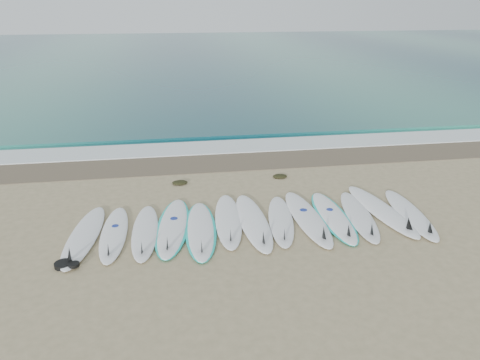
{
  "coord_description": "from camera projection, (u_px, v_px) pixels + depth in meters",
  "views": [
    {
      "loc": [
        -1.74,
        -8.84,
        4.48
      ],
      "look_at": [
        -0.06,
        1.54,
        0.4
      ],
      "focal_mm": 35.0,
      "sensor_mm": 36.0,
      "label": 1
    }
  ],
  "objects": [
    {
      "name": "surfboard_2",
      "position": [
        145.0,
        232.0,
        9.48
      ],
      "size": [
        0.6,
        2.54,
        0.32
      ],
      "rotation": [
        0.0,
        0.0,
        -0.03
      ],
      "color": "white",
      "rests_on": "ground"
    },
    {
      "name": "surfboard_7",
      "position": [
        281.0,
        221.0,
        9.98
      ],
      "size": [
        0.94,
        2.57,
        0.32
      ],
      "rotation": [
        0.0,
        0.0,
        -0.17
      ],
      "color": "white",
      "rests_on": "ground"
    },
    {
      "name": "surfboard_0",
      "position": [
        83.0,
        237.0,
        9.31
      ],
      "size": [
        0.84,
        2.78,
        0.35
      ],
      "rotation": [
        0.0,
        0.0,
        -0.1
      ],
      "color": "white",
      "rests_on": "ground"
    },
    {
      "name": "ground",
      "position": [
        254.0,
        223.0,
        10.01
      ],
      "size": [
        120.0,
        120.0,
        0.0
      ],
      "primitive_type": "plane",
      "color": "tan"
    },
    {
      "name": "seaweed_far",
      "position": [
        280.0,
        176.0,
        12.54
      ],
      "size": [
        0.39,
        0.3,
        0.08
      ],
      "primitive_type": "ellipsoid",
      "color": "black",
      "rests_on": "ground"
    },
    {
      "name": "surfboard_11",
      "position": [
        383.0,
        211.0,
        10.43
      ],
      "size": [
        0.87,
        2.95,
        0.37
      ],
      "rotation": [
        0.0,
        0.0,
        0.09
      ],
      "color": "white",
      "rests_on": "ground"
    },
    {
      "name": "foam_band",
      "position": [
        222.0,
        147.0,
        15.07
      ],
      "size": [
        120.0,
        1.4,
        0.04
      ],
      "primitive_type": "cube",
      "color": "silver",
      "rests_on": "ground"
    },
    {
      "name": "surfboard_8",
      "position": [
        308.0,
        218.0,
        10.07
      ],
      "size": [
        0.63,
        2.87,
        0.37
      ],
      "rotation": [
        0.0,
        0.0,
        0.01
      ],
      "color": "white",
      "rests_on": "ground"
    },
    {
      "name": "surfboard_12",
      "position": [
        411.0,
        214.0,
        10.27
      ],
      "size": [
        0.83,
        2.73,
        0.34
      ],
      "rotation": [
        0.0,
        0.0,
        -0.1
      ],
      "color": "white",
      "rests_on": "ground"
    },
    {
      "name": "wave_crest",
      "position": [
        217.0,
        134.0,
        16.44
      ],
      "size": [
        120.0,
        1.0,
        0.1
      ],
      "primitive_type": "cube",
      "color": "#1B5D5A",
      "rests_on": "ground"
    },
    {
      "name": "surfboard_3",
      "position": [
        173.0,
        227.0,
        9.73
      ],
      "size": [
        1.0,
        2.84,
        0.35
      ],
      "rotation": [
        0.0,
        0.0,
        -0.12
      ],
      "color": "white",
      "rests_on": "ground"
    },
    {
      "name": "surfboard_6",
      "position": [
        254.0,
        222.0,
        9.9
      ],
      "size": [
        0.6,
        2.85,
        0.36
      ],
      "rotation": [
        0.0,
        0.0,
        0.0
      ],
      "color": "white",
      "rests_on": "ground"
    },
    {
      "name": "surfboard_9",
      "position": [
        334.0,
        217.0,
        10.17
      ],
      "size": [
        0.74,
        2.7,
        0.34
      ],
      "rotation": [
        0.0,
        0.0,
        -0.04
      ],
      "color": "white",
      "rests_on": "ground"
    },
    {
      "name": "seaweed_near",
      "position": [
        180.0,
        183.0,
        12.1
      ],
      "size": [
        0.4,
        0.31,
        0.08
      ],
      "primitive_type": "ellipsoid",
      "color": "black",
      "rests_on": "ground"
    },
    {
      "name": "leash_coil",
      "position": [
        66.0,
        265.0,
        8.35
      ],
      "size": [
        0.46,
        0.36,
        0.11
      ],
      "color": "black",
      "rests_on": "ground"
    },
    {
      "name": "surfboard_4",
      "position": [
        201.0,
        230.0,
        9.6
      ],
      "size": [
        0.8,
        2.72,
        0.34
      ],
      "rotation": [
        0.0,
        0.0,
        -0.06
      ],
      "color": "white",
      "rests_on": "ground"
    },
    {
      "name": "surfboard_10",
      "position": [
        360.0,
        216.0,
        10.18
      ],
      "size": [
        0.9,
        2.67,
        0.33
      ],
      "rotation": [
        0.0,
        0.0,
        -0.14
      ],
      "color": "white",
      "rests_on": "ground"
    },
    {
      "name": "surfboard_5",
      "position": [
        228.0,
        221.0,
        9.98
      ],
      "size": [
        0.79,
        2.74,
        0.35
      ],
      "rotation": [
        0.0,
        0.0,
        -0.09
      ],
      "color": "white",
      "rests_on": "ground"
    },
    {
      "name": "wet_sand_band",
      "position": [
        228.0,
        161.0,
        13.78
      ],
      "size": [
        120.0,
        1.8,
        0.01
      ],
      "primitive_type": "cube",
      "color": "brown",
      "rests_on": "ground"
    },
    {
      "name": "ocean",
      "position": [
        183.0,
        55.0,
        39.92
      ],
      "size": [
        120.0,
        55.0,
        0.03
      ],
      "primitive_type": "cube",
      "color": "#1B5D5A",
      "rests_on": "ground"
    },
    {
      "name": "surfboard_1",
      "position": [
        114.0,
        234.0,
        9.41
      ],
      "size": [
        0.56,
        2.51,
        0.32
      ],
      "rotation": [
        0.0,
        0.0,
        -0.02
      ],
      "color": "white",
      "rests_on": "ground"
    }
  ]
}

